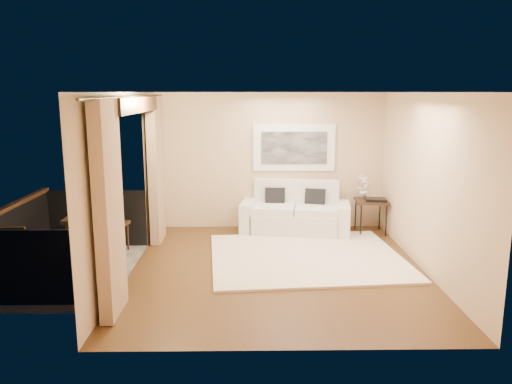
{
  "coord_description": "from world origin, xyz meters",
  "views": [
    {
      "loc": [
        -0.44,
        -7.37,
        2.7
      ],
      "look_at": [
        -0.32,
        0.86,
        1.05
      ],
      "focal_mm": 35.0,
      "sensor_mm": 36.0,
      "label": 1
    }
  ],
  "objects_px": {
    "orchid": "(364,186)",
    "bistro_table": "(91,221)",
    "sofa": "(295,214)",
    "balcony_chair_near": "(10,257)",
    "side_table": "(371,203)",
    "balcony_chair_far": "(109,219)",
    "ice_bucket": "(80,208)"
  },
  "relations": [
    {
      "from": "side_table",
      "to": "balcony_chair_near",
      "type": "relative_size",
      "value": 0.72
    },
    {
      "from": "sofa",
      "to": "balcony_chair_near",
      "type": "bearing_deg",
      "value": -135.35
    },
    {
      "from": "sofa",
      "to": "balcony_chair_far",
      "type": "relative_size",
      "value": 2.03
    },
    {
      "from": "orchid",
      "to": "balcony_chair_far",
      "type": "xyz_separation_m",
      "value": [
        -4.59,
        -1.44,
        -0.27
      ]
    },
    {
      "from": "orchid",
      "to": "ice_bucket",
      "type": "xyz_separation_m",
      "value": [
        -4.9,
        -1.89,
        0.02
      ]
    },
    {
      "from": "orchid",
      "to": "balcony_chair_near",
      "type": "xyz_separation_m",
      "value": [
        -5.47,
        -3.08,
        -0.37
      ]
    },
    {
      "from": "sofa",
      "to": "orchid",
      "type": "height_order",
      "value": "orchid"
    },
    {
      "from": "balcony_chair_far",
      "to": "side_table",
      "type": "bearing_deg",
      "value": -155.1
    },
    {
      "from": "ice_bucket",
      "to": "balcony_chair_near",
      "type": "bearing_deg",
      "value": -115.64
    },
    {
      "from": "balcony_chair_far",
      "to": "balcony_chair_near",
      "type": "height_order",
      "value": "balcony_chair_far"
    },
    {
      "from": "sofa",
      "to": "balcony_chair_far",
      "type": "distance_m",
      "value": 3.53
    },
    {
      "from": "bistro_table",
      "to": "balcony_chair_far",
      "type": "distance_m",
      "value": 0.57
    },
    {
      "from": "balcony_chair_near",
      "to": "bistro_table",
      "type": "bearing_deg",
      "value": 51.21
    },
    {
      "from": "orchid",
      "to": "bistro_table",
      "type": "relative_size",
      "value": 0.59
    },
    {
      "from": "orchid",
      "to": "ice_bucket",
      "type": "height_order",
      "value": "orchid"
    },
    {
      "from": "balcony_chair_near",
      "to": "ice_bucket",
      "type": "height_order",
      "value": "ice_bucket"
    },
    {
      "from": "sofa",
      "to": "orchid",
      "type": "distance_m",
      "value": 1.45
    },
    {
      "from": "orchid",
      "to": "balcony_chair_far",
      "type": "bearing_deg",
      "value": -162.61
    },
    {
      "from": "side_table",
      "to": "orchid",
      "type": "xyz_separation_m",
      "value": [
        -0.12,
        0.17,
        0.3
      ]
    },
    {
      "from": "sofa",
      "to": "balcony_chair_near",
      "type": "xyz_separation_m",
      "value": [
        -4.13,
        -3.0,
        0.17
      ]
    },
    {
      "from": "orchid",
      "to": "balcony_chair_far",
      "type": "distance_m",
      "value": 4.81
    },
    {
      "from": "balcony_chair_far",
      "to": "bistro_table",
      "type": "bearing_deg",
      "value": 87.28
    },
    {
      "from": "orchid",
      "to": "ice_bucket",
      "type": "distance_m",
      "value": 5.25
    },
    {
      "from": "ice_bucket",
      "to": "balcony_chair_far",
      "type": "bearing_deg",
      "value": 55.38
    },
    {
      "from": "side_table",
      "to": "balcony_chair_far",
      "type": "xyz_separation_m",
      "value": [
        -4.71,
        -1.27,
        0.03
      ]
    },
    {
      "from": "sofa",
      "to": "balcony_chair_near",
      "type": "relative_size",
      "value": 2.39
    },
    {
      "from": "balcony_chair_near",
      "to": "ice_bucket",
      "type": "distance_m",
      "value": 1.37
    },
    {
      "from": "balcony_chair_near",
      "to": "balcony_chair_far",
      "type": "bearing_deg",
      "value": 57.77
    },
    {
      "from": "side_table",
      "to": "balcony_chair_far",
      "type": "height_order",
      "value": "balcony_chair_far"
    },
    {
      "from": "side_table",
      "to": "bistro_table",
      "type": "height_order",
      "value": "bistro_table"
    },
    {
      "from": "sofa",
      "to": "bistro_table",
      "type": "height_order",
      "value": "sofa"
    },
    {
      "from": "side_table",
      "to": "balcony_chair_far",
      "type": "relative_size",
      "value": 0.61
    }
  ]
}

